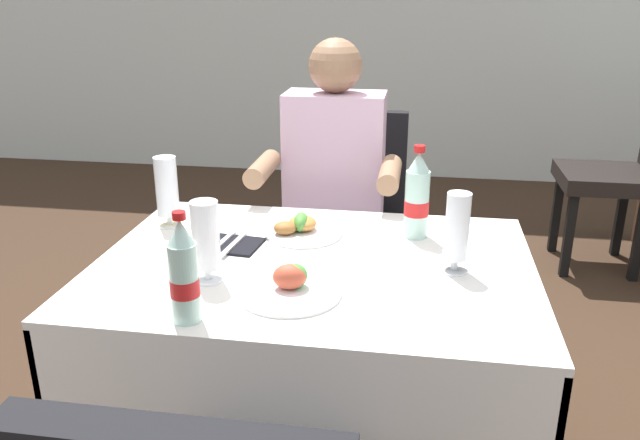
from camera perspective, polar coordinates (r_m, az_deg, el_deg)
main_dining_table at (r=1.75m, az=-0.52°, el=-8.99°), size 1.14×0.83×0.75m
chair_far_diner_seat at (r=2.48m, az=2.57°, el=-0.37°), size 0.44×0.50×0.97m
seated_diner_far at (r=2.33m, az=1.10°, el=2.37°), size 0.50×0.46×1.26m
plate_near_camera at (r=1.50m, az=-2.67°, el=-5.78°), size 0.24×0.24×0.07m
plate_far_diner at (r=1.84m, az=-1.76°, el=-0.74°), size 0.23×0.23×0.06m
beer_glass_left at (r=1.55m, az=-10.17°, el=-1.76°), size 0.07×0.07×0.20m
beer_glass_middle at (r=1.61m, az=12.16°, el=-0.91°), size 0.07×0.07×0.21m
beer_glass_right at (r=1.93m, az=-13.53°, el=2.47°), size 0.07×0.07×0.21m
cola_bottle_primary at (r=1.37m, az=-12.10°, el=-4.79°), size 0.06×0.06×0.25m
cola_bottle_secondary at (r=1.82m, az=8.68°, el=1.99°), size 0.07×0.07×0.27m
napkin_cutlery_set at (r=1.79m, az=-8.14°, el=-2.15°), size 0.18×0.19×0.01m
background_chair_left at (r=3.63m, az=25.55°, el=4.32°), size 0.50×0.44×0.97m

